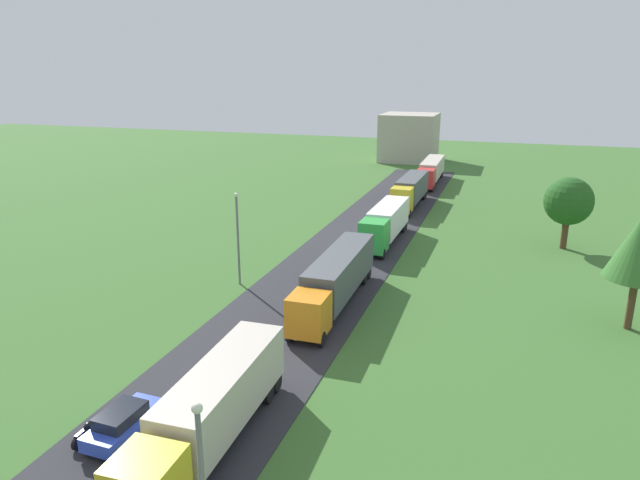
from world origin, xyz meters
name	(u,v)px	position (x,y,z in m)	size (l,w,h in m)	color
road	(251,355)	(0.00, 24.50, 0.03)	(10.00, 140.00, 0.06)	#2B2B30
lane_marking_centre	(225,382)	(0.00, 21.12, 0.07)	(0.16, 122.48, 0.01)	white
truck_lead	(212,408)	(2.17, 15.85, 2.09)	(2.84, 12.70, 3.54)	yellow
truck_second	(336,278)	(2.58, 33.86, 2.15)	(2.67, 14.52, 3.65)	orange
truck_third	(385,222)	(2.58, 50.77, 2.12)	(2.58, 12.08, 3.57)	green
truck_fourth	(410,190)	(2.15, 67.39, 2.17)	(2.63, 12.86, 3.66)	yellow
truck_fifth	(431,170)	(2.44, 83.78, 2.05)	(2.74, 14.75, 3.43)	red
car_second	(124,422)	(-2.19, 15.08, 0.88)	(1.96, 4.28, 1.58)	blue
motorcycle_courier	(86,432)	(-3.71, 14.25, 0.54)	(0.28, 1.94, 0.91)	black
lamppost_second	(238,234)	(-6.18, 35.43, 4.30)	(0.36, 0.36, 7.66)	slate
tree_elm	(569,202)	(19.68, 54.45, 4.73)	(4.63, 4.63, 7.08)	#513823
distant_building	(409,137)	(-4.94, 105.36, 4.41)	(10.13, 10.20, 8.81)	#B2A899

